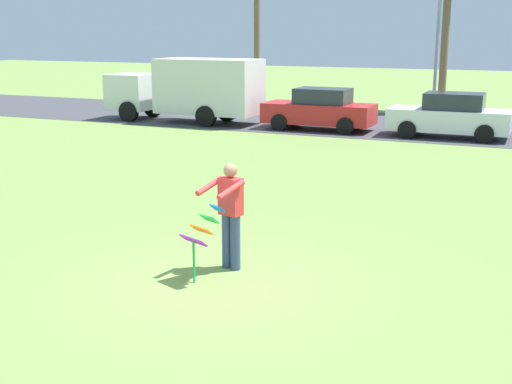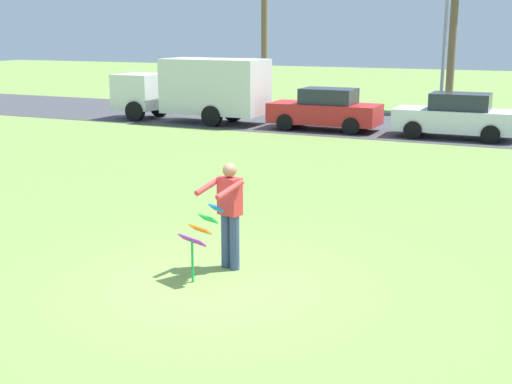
% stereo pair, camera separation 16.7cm
% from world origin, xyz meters
% --- Properties ---
extents(ground_plane, '(120.00, 120.00, 0.00)m').
position_xyz_m(ground_plane, '(0.00, 0.00, 0.00)').
color(ground_plane, olive).
extents(road_strip, '(120.00, 8.00, 0.01)m').
position_xyz_m(road_strip, '(0.00, 18.55, 0.01)').
color(road_strip, '#424247').
rests_on(road_strip, ground).
extents(person_kite_flyer, '(0.66, 0.74, 1.73)m').
position_xyz_m(person_kite_flyer, '(-0.04, 0.70, 0.95)').
color(person_kite_flyer, '#384772').
rests_on(person_kite_flyer, ground).
extents(kite_held, '(0.57, 0.72, 1.14)m').
position_xyz_m(kite_held, '(-0.21, 0.07, 0.77)').
color(kite_held, blue).
rests_on(kite_held, ground).
extents(parked_truck_white_box, '(6.74, 2.22, 2.62)m').
position_xyz_m(parked_truck_white_box, '(-9.24, 16.15, 1.41)').
color(parked_truck_white_box, silver).
rests_on(parked_truck_white_box, ground).
extents(parked_car_red, '(4.20, 1.84, 1.60)m').
position_xyz_m(parked_car_red, '(-3.66, 16.15, 0.77)').
color(parked_car_red, red).
rests_on(parked_car_red, ground).
extents(parked_car_white, '(4.22, 1.87, 1.60)m').
position_xyz_m(parked_car_white, '(1.20, 16.15, 0.77)').
color(parked_car_white, white).
rests_on(parked_car_white, ground).
extents(streetlight_pole, '(0.24, 1.65, 7.00)m').
position_xyz_m(streetlight_pole, '(-0.52, 23.44, 4.00)').
color(streetlight_pole, '#9E9EA3').
rests_on(streetlight_pole, ground).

